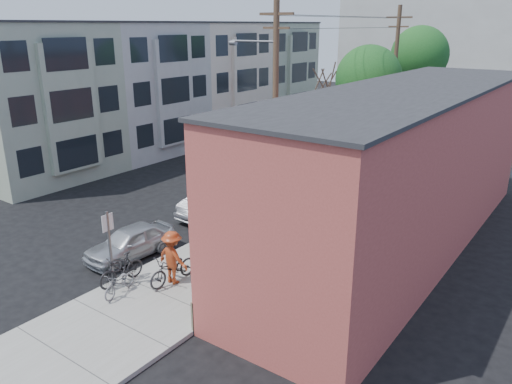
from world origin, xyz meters
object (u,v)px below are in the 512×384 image
Objects in this scene: patron_green at (216,265)px; car_1 at (224,198)px; tree_leafy_mid at (369,79)px; car_3 at (331,154)px; tree_bare at (319,143)px; utility_pole_near at (274,102)px; parked_bike_b at (120,283)px; car_2 at (285,174)px; cyclist at (173,257)px; patio_chair_b at (238,276)px; tree_leafy_far at (419,55)px; bus at (361,111)px; parking_meter_far at (310,173)px; patio_chair_a at (233,284)px; sign_post at (110,242)px; car_0 at (130,242)px; patron_grey at (292,237)px; parking_meter_near at (194,225)px; parked_bike_a at (121,269)px.

patron_green is 7.26m from car_1.
car_3 is at bearing -164.50° from tree_leafy_mid.
utility_pole_near is at bearing -96.09° from tree_bare.
parked_bike_b is 8.52m from car_1.
car_2 reaches higher than parked_bike_b.
tree_bare is 12.54m from cyclist.
tree_bare is 11.97m from patio_chair_b.
tree_leafy_mid is at bearing 83.37° from car_1.
tree_leafy_far reaches higher than patio_chair_b.
utility_pole_near is at bearing -76.27° from bus.
bus is (-3.74, 18.33, 0.86)m from car_2.
parking_meter_far is at bearing 8.44° from car_2.
parked_bike_b is at bearing -168.41° from patio_chair_a.
patio_chair_b is at bearing 105.61° from patron_green.
car_1 is (-1.45, -5.81, -0.15)m from parking_meter_far.
car_0 is at bearing 126.31° from sign_post.
utility_pole_near is (0.04, 9.98, 3.58)m from sign_post.
car_0 is (-5.19, -0.37, 0.06)m from patio_chair_b.
car_3 is (-5.19, 16.74, 0.17)m from patio_chair_b.
bus is at bearing 85.10° from patio_chair_a.
car_1 is 5.49m from car_2.
parking_meter_near is at bearing -74.30° from patron_grey.
tree_leafy_mid is (0.55, 15.48, 4.73)m from parking_meter_near.
utility_pole_near is 11.36× the size of patio_chair_a.
tree_leafy_mid is at bearing 96.31° from patio_chair_b.
sign_post is at bearing 42.77° from cyclist.
tree_leafy_mid is 0.67× the size of bus.
car_2 is 0.44× the size of bus.
sign_post is at bearing -91.87° from tree_bare.
parked_bike_b is (0.71, -4.51, -0.42)m from parking_meter_near.
car_0 is at bearing -101.42° from utility_pole_near.
tree_bare is at bearing -85.20° from cyclist.
parked_bike_a is at bearing -74.88° from car_1.
bus is at bearing -166.51° from patron_grey.
tree_leafy_far reaches higher than parking_meter_far.
parking_meter_near is 25.22m from tree_leafy_far.
sign_post is 29.28m from tree_leafy_far.
car_2 is (-5.29, 7.71, -0.19)m from patron_grey.
car_3 is 0.49× the size of bus.
cyclist is 1.24× the size of parked_bike_b.
tree_leafy_far reaches higher than tree_leafy_mid.
patio_chair_a is at bearing 2.05° from car_0.
car_2 is (-5.39, 11.60, 0.12)m from patio_chair_a.
bus is at bearing 101.96° from car_1.
bus reaches higher than patron_grey.
parked_bike_a is at bearing -89.12° from parking_meter_far.
cyclist is at bearing -85.00° from tree_bare.
parking_meter_near reaches higher than car_0.
sign_post is 6.97m from patron_grey.
car_2 is (-4.39, 11.27, -0.17)m from patron_green.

